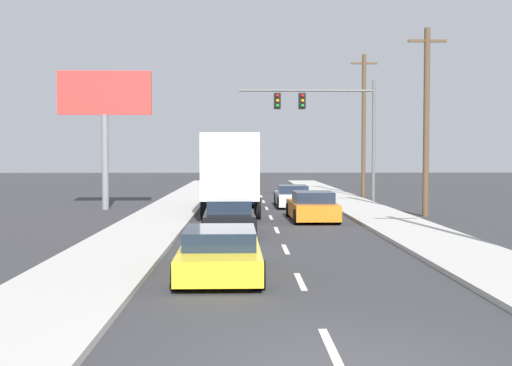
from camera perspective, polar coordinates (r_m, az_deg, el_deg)
name	(u,v)px	position (r m, az deg, el deg)	size (l,w,h in m)	color
ground_plane	(267,210)	(33.75, 1.01, -2.39)	(140.00, 140.00, 0.00)	#333335
sidewalk_right	(382,217)	(29.43, 11.17, -3.02)	(2.88, 80.00, 0.14)	#B2AFA8
sidewalk_left	(160,218)	(28.97, -8.52, -3.09)	(2.88, 80.00, 0.14)	#B2AFA8
lane_markings	(269,212)	(32.13, 1.12, -2.63)	(0.14, 57.00, 0.01)	silver
box_truck	(231,169)	(30.81, -2.20, 1.22)	(2.70, 8.99, 3.81)	white
car_black	(229,218)	(23.50, -2.40, -3.12)	(1.97, 4.14, 1.26)	black
car_yellow	(220,253)	(15.47, -3.21, -6.23)	(2.04, 4.48, 1.13)	yellow
car_silver	(292,197)	(35.61, 3.25, -1.21)	(1.84, 4.49, 1.22)	#B7BABF
car_orange	(312,207)	(28.34, 5.02, -2.14)	(2.05, 4.57, 1.29)	orange
traffic_signal_mast	(320,112)	(39.92, 5.67, 6.28)	(8.43, 0.69, 7.46)	#595B56
utility_pole_mid	(426,120)	(31.03, 14.89, 5.45)	(1.80, 0.28, 8.76)	brown
utility_pole_far	(364,124)	(44.42, 9.54, 5.19)	(1.80, 0.28, 9.69)	brown
roadside_billboard	(105,108)	(34.82, -13.30, 6.47)	(4.91, 0.36, 7.29)	slate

